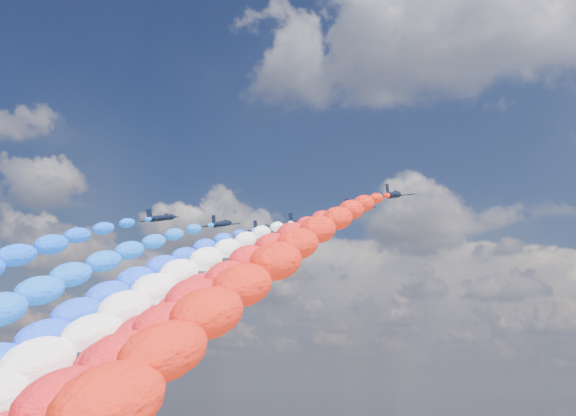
% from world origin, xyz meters
% --- Properties ---
extents(jet_0, '(9.49, 12.64, 5.83)m').
position_xyz_m(jet_0, '(-26.65, -6.27, 100.81)').
color(jet_0, black).
extents(jet_1, '(9.74, 12.82, 5.83)m').
position_xyz_m(jet_1, '(-16.94, 4.19, 100.81)').
color(jet_1, black).
extents(trail_1, '(6.68, 101.36, 51.41)m').
position_xyz_m(trail_1, '(-16.94, -48.03, 77.05)').
color(trail_1, blue).
extents(jet_2, '(9.28, 12.49, 5.83)m').
position_xyz_m(jet_2, '(-10.35, 12.54, 100.81)').
color(jet_2, black).
extents(trail_2, '(6.68, 101.36, 51.41)m').
position_xyz_m(trail_2, '(-10.35, -39.68, 77.05)').
color(trail_2, '#1E4BFF').
extents(jet_3, '(9.45, 12.62, 5.83)m').
position_xyz_m(jet_3, '(0.40, 9.44, 100.81)').
color(jet_3, black).
extents(trail_3, '(6.68, 101.36, 51.41)m').
position_xyz_m(trail_3, '(0.40, -42.78, 77.05)').
color(trail_3, white).
extents(jet_4, '(9.43, 12.60, 5.83)m').
position_xyz_m(jet_4, '(0.34, 20.07, 100.81)').
color(jet_4, black).
extents(trail_4, '(6.68, 101.36, 51.41)m').
position_xyz_m(trail_4, '(0.34, -32.15, 77.05)').
color(trail_4, white).
extents(jet_5, '(9.36, 12.55, 5.83)m').
position_xyz_m(jet_5, '(7.03, 12.61, 100.81)').
color(jet_5, black).
extents(trail_5, '(6.68, 101.36, 51.41)m').
position_xyz_m(trail_5, '(7.03, -39.61, 77.05)').
color(trail_5, red).
extents(jet_6, '(9.44, 12.60, 5.83)m').
position_xyz_m(jet_6, '(15.86, 2.95, 100.81)').
color(jet_6, black).
extents(trail_6, '(6.68, 101.36, 51.41)m').
position_xyz_m(trail_6, '(15.86, -49.27, 77.05)').
color(trail_6, red).
extents(jet_7, '(9.03, 12.31, 5.83)m').
position_xyz_m(jet_7, '(26.25, -4.10, 100.81)').
color(jet_7, black).
extents(trail_7, '(6.68, 101.36, 51.41)m').
position_xyz_m(trail_7, '(26.25, -56.32, 77.05)').
color(trail_7, red).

